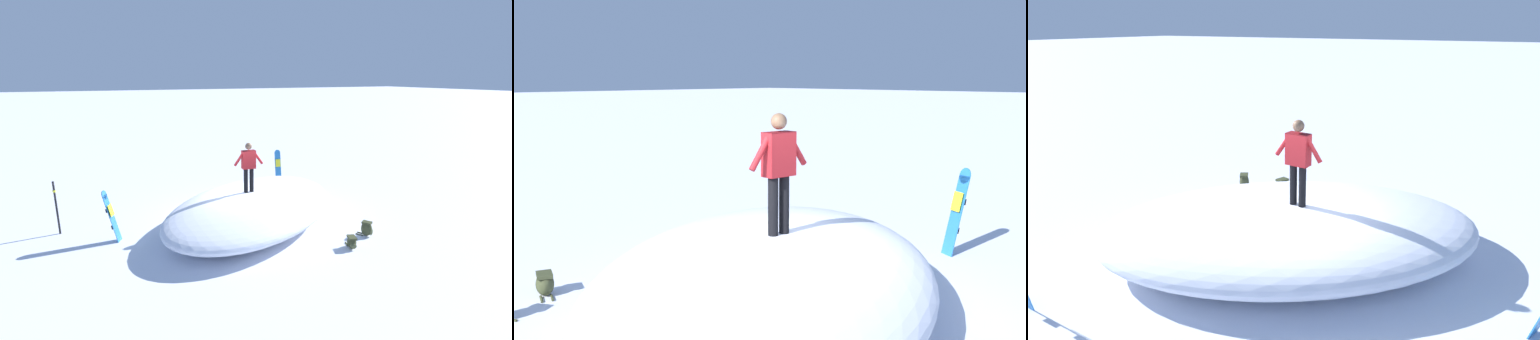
{
  "view_description": "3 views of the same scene",
  "coord_description": "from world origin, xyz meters",
  "views": [
    {
      "loc": [
        -11.01,
        4.32,
        4.86
      ],
      "look_at": [
        -0.63,
        -0.29,
        1.89
      ],
      "focal_mm": 25.43,
      "sensor_mm": 36.0,
      "label": 1
    },
    {
      "loc": [
        5.21,
        -5.95,
        3.24
      ],
      "look_at": [
        -0.93,
        0.23,
        1.9
      ],
      "focal_mm": 42.82,
      "sensor_mm": 36.0,
      "label": 2
    },
    {
      "loc": [
        6.25,
        3.37,
        4.39
      ],
      "look_at": [
        -0.99,
        -0.74,
        1.53
      ],
      "focal_mm": 30.1,
      "sensor_mm": 36.0,
      "label": 3
    }
  ],
  "objects": [
    {
      "name": "backpack_far",
      "position": [
        -3.34,
        -2.12,
        0.18
      ],
      "size": [
        0.58,
        0.39,
        0.35
      ],
      "color": "#383D23",
      "rests_on": "ground"
    },
    {
      "name": "snow_mound",
      "position": [
        -0.44,
        -0.3,
        0.55
      ],
      "size": [
        7.89,
        8.67,
        1.1
      ],
      "primitive_type": "ellipsoid",
      "rotation": [
        0.0,
        0.0,
        2.17
      ],
      "color": "white",
      "rests_on": "ground"
    },
    {
      "name": "snowboard_primary_upright",
      "position": [
        -0.03,
        4.18,
        0.83
      ],
      "size": [
        0.43,
        0.47,
        1.6
      ],
      "color": "#2672BF",
      "rests_on": "ground"
    },
    {
      "name": "snowboarder_standing",
      "position": [
        -0.42,
        -0.12,
        2.05
      ],
      "size": [
        0.25,
        1.01,
        1.65
      ],
      "color": "black",
      "rests_on": "snow_mound"
    },
    {
      "name": "ground",
      "position": [
        0.0,
        0.0,
        0.0
      ],
      "size": [
        240.0,
        240.0,
        0.0
      ],
      "primitive_type": "plane",
      "color": "white"
    }
  ]
}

